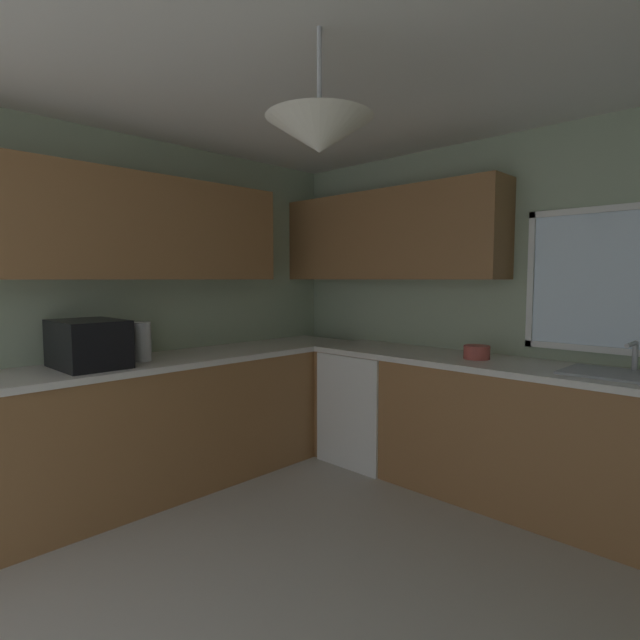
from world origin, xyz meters
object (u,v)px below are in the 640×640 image
(dishwasher, at_px, (370,406))
(sink_assembly, at_px, (627,375))
(kettle, at_px, (142,342))
(bowl, at_px, (477,352))
(microwave, at_px, (88,344))

(dishwasher, relative_size, sink_assembly, 1.35)
(kettle, relative_size, sink_assembly, 0.40)
(dishwasher, xyz_separation_m, bowl, (0.89, 0.03, 0.52))
(sink_assembly, distance_m, bowl, 0.89)
(microwave, xyz_separation_m, bowl, (1.55, 1.96, -0.10))
(kettle, distance_m, sink_assembly, 2.92)
(sink_assembly, relative_size, bowl, 3.68)
(microwave, distance_m, sink_assembly, 3.14)
(dishwasher, relative_size, bowl, 4.98)
(microwave, xyz_separation_m, kettle, (0.02, 0.34, -0.02))
(kettle, bearing_deg, microwave, -93.40)
(dishwasher, xyz_separation_m, microwave, (-0.66, -1.93, 0.62))
(microwave, bearing_deg, kettle, 86.60)
(microwave, bearing_deg, dishwasher, 71.09)
(dishwasher, height_order, kettle, kettle)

